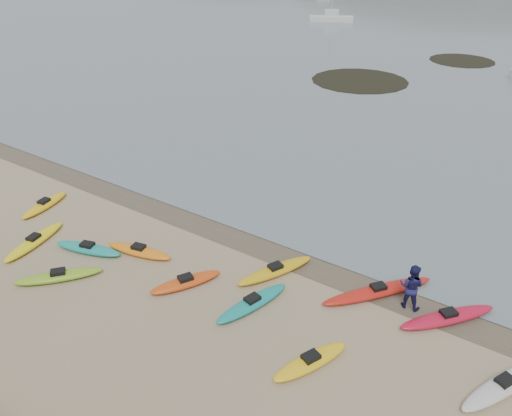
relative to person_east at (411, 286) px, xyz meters
The scene contains 5 objects.
ground 7.45m from the person_east, behind, with size 600.00×600.00×0.00m, color tan.
wet_sand 7.42m from the person_east, behind, with size 60.00×60.00×0.00m, color brown.
kayaks 7.16m from the person_east, 156.20° to the right, with size 23.10×9.85×0.34m.
person_east is the anchor object (origin of this frame).
kelp_mats 35.33m from the person_east, 98.07° to the left, with size 26.85×20.90×0.04m.
Camera 1 is at (10.69, -15.87, 12.32)m, focal length 35.00 mm.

